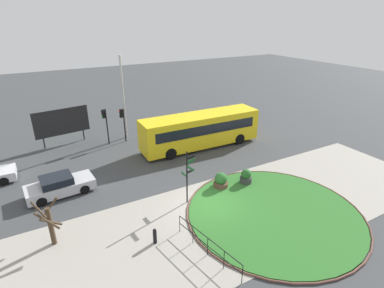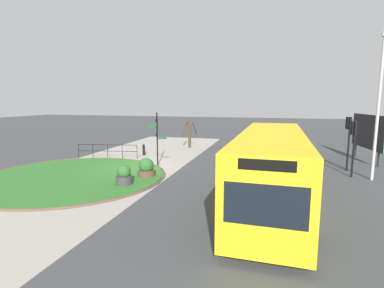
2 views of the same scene
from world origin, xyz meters
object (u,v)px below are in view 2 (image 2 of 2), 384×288
object	(u,v)px
car_near_lane	(243,145)
planter_near_signpost	(124,176)
street_tree_bare	(189,133)
traffic_light_far	(354,136)
traffic_light_near	(348,131)
signpost_directional	(157,136)
bollard_foreground	(144,150)
planter_kerbside	(146,169)
car_far_lane	(289,139)
billboard_left	(368,132)
bus_yellow	(271,165)
lamppost_tall	(379,103)

from	to	relation	value
car_near_lane	planter_near_signpost	size ratio (longest dim) A/B	3.97
street_tree_bare	traffic_light_far	bearing A→B (deg)	57.76
car_near_lane	traffic_light_near	distance (m)	8.80
signpost_directional	planter_near_signpost	xyz separation A→B (m)	(4.75, 0.06, -1.58)
bollard_foreground	planter_kerbside	distance (m)	6.90
car_far_lane	billboard_left	world-z (taller)	billboard_left
bollard_foreground	planter_kerbside	size ratio (longest dim) A/B	0.80
planter_kerbside	bus_yellow	bearing A→B (deg)	70.71
bus_yellow	planter_kerbside	distance (m)	7.44
lamppost_tall	planter_near_signpost	distance (m)	14.19
lamppost_tall	street_tree_bare	world-z (taller)	lamppost_tall
street_tree_bare	lamppost_tall	bearing A→B (deg)	57.92
car_near_lane	lamppost_tall	distance (m)	11.23
bollard_foreground	car_far_lane	distance (m)	14.39
traffic_light_near	planter_kerbside	bearing A→B (deg)	101.09
bus_yellow	planter_kerbside	bearing A→B (deg)	-107.97
traffic_light_near	bus_yellow	bearing A→B (deg)	135.82
bus_yellow	car_near_lane	size ratio (longest dim) A/B	2.48
car_near_lane	traffic_light_far	xyz separation A→B (m)	(6.58, 6.92, 1.74)
planter_kerbside	lamppost_tall	bearing A→B (deg)	102.79
billboard_left	planter_kerbside	bearing A→B (deg)	-66.22
traffic_light_far	billboard_left	size ratio (longest dim) A/B	0.67
lamppost_tall	planter_kerbside	size ratio (longest dim) A/B	6.96
car_near_lane	billboard_left	bearing A→B (deg)	76.01
bollard_foreground	bus_yellow	world-z (taller)	bus_yellow
planter_kerbside	car_far_lane	bearing A→B (deg)	149.64
signpost_directional	street_tree_bare	xyz separation A→B (m)	(-8.08, -0.04, -0.71)
signpost_directional	traffic_light_near	size ratio (longest dim) A/B	1.07
car_near_lane	traffic_light_far	size ratio (longest dim) A/B	1.38
traffic_light_far	planter_near_signpost	xyz separation A→B (m)	(5.26, -11.89, -1.86)
signpost_directional	street_tree_bare	size ratio (longest dim) A/B	1.30
traffic_light_near	billboard_left	xyz separation A→B (m)	(-3.46, 2.08, -0.35)
bollard_foreground	traffic_light_far	distance (m)	14.89
planter_near_signpost	traffic_light_far	bearing A→B (deg)	113.86
bus_yellow	bollard_foreground	bearing A→B (deg)	-129.65
street_tree_bare	signpost_directional	bearing A→B (deg)	0.25
traffic_light_near	lamppost_tall	world-z (taller)	lamppost_tall
traffic_light_far	signpost_directional	bearing A→B (deg)	84.13
signpost_directional	bollard_foreground	bearing A→B (deg)	-142.85
bollard_foreground	planter_near_signpost	size ratio (longest dim) A/B	0.82
car_far_lane	street_tree_bare	size ratio (longest dim) A/B	1.55
bollard_foreground	traffic_light_near	size ratio (longest dim) A/B	0.27
bollard_foreground	traffic_light_near	bearing A→B (deg)	85.13
traffic_light_far	billboard_left	xyz separation A→B (m)	(-5.06, 2.17, -0.22)
bollard_foreground	traffic_light_far	bearing A→B (deg)	78.92
car_far_lane	lamppost_tall	world-z (taller)	lamppost_tall
signpost_directional	car_far_lane	bearing A→B (deg)	142.52
billboard_left	planter_kerbside	xyz separation A→B (m)	(8.43, -13.65, -1.64)
signpost_directional	planter_near_signpost	world-z (taller)	signpost_directional
planter_near_signpost	billboard_left	bearing A→B (deg)	126.27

